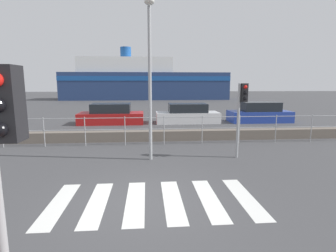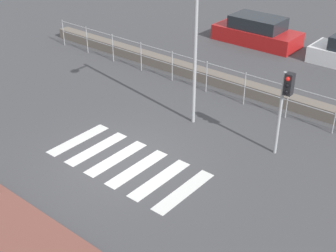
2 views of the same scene
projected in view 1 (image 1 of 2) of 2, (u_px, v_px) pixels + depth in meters
The scene contains 10 objects.
ground_plane at pixel (143, 201), 6.31m from camera, with size 160.00×160.00×0.00m, color #424244.
crosswalk at pixel (154, 201), 6.33m from camera, with size 4.95×2.40×0.01m.
seawall at pixel (145, 136), 12.89m from camera, with size 21.75×0.55×0.49m.
harbor_fence at pixel (145, 126), 11.93m from camera, with size 19.61×0.04×1.32m.
traffic_light_far at pixel (242, 104), 9.68m from camera, with size 0.34×0.32×2.80m.
streetlamp at pixel (150, 64), 8.99m from camera, with size 0.32×1.05×5.51m.
ferry_boat at pixel (142, 82), 45.28m from camera, with size 27.75×6.91×8.76m.
parked_car_red at pixel (111, 115), 18.21m from camera, with size 4.41×1.88×1.40m.
parked_car_white at pixel (187, 115), 18.64m from camera, with size 4.44×1.76×1.37m.
parked_car_blue at pixel (259, 113), 19.06m from camera, with size 4.37×1.86×1.45m.
Camera 1 is at (0.11, -5.95, 2.82)m, focal length 28.00 mm.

